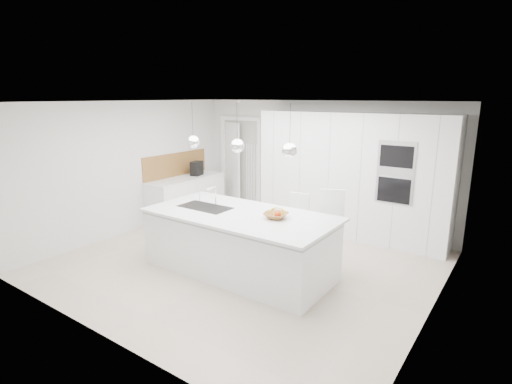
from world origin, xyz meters
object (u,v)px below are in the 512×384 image
Objects in this scene: island_base at (238,244)px; bar_stool_right at (326,232)px; fruit_bowl at (276,215)px; bar_stool_left at (295,226)px; espresso_machine at (197,168)px.

bar_stool_right is (1.04, 0.80, 0.18)m from island_base.
bar_stool_right reaches higher than island_base.
bar_stool_left is (-0.16, 0.85, -0.42)m from fruit_bowl.
fruit_bowl reaches higher than island_base.
island_base is 3.18m from espresso_machine.
espresso_machine reaches higher than fruit_bowl.
espresso_machine is at bearing 154.92° from bar_stool_left.
fruit_bowl is 0.88m from bar_stool_right.
bar_stool_right reaches higher than bar_stool_left.
fruit_bowl is 1.10× the size of espresso_machine.
espresso_machine is at bearing 151.59° from fruit_bowl.
island_base is at bearing -165.58° from fruit_bowl.
bar_stool_right is (0.48, 0.65, -0.33)m from fruit_bowl.
fruit_bowl is 3.52m from espresso_machine.
bar_stool_right is (0.64, -0.19, 0.09)m from bar_stool_left.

